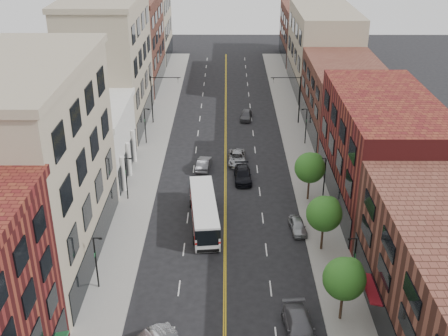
{
  "coord_description": "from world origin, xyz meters",
  "views": [
    {
      "loc": [
        0.1,
        -31.59,
        30.64
      ],
      "look_at": [
        -0.13,
        21.89,
        5.0
      ],
      "focal_mm": 45.0,
      "sensor_mm": 36.0,
      "label": 1
    }
  ],
  "objects_px": {
    "car_parked_far": "(298,226)",
    "city_bus": "(204,210)",
    "car_lane_behind": "(204,164)",
    "car_lane_a": "(243,175)",
    "car_lane_b": "(237,158)",
    "car_lane_c": "(246,115)",
    "car_parked_mid": "(300,327)"
  },
  "relations": [
    {
      "from": "city_bus",
      "to": "car_lane_b",
      "type": "relative_size",
      "value": 2.32
    },
    {
      "from": "city_bus",
      "to": "car_parked_far",
      "type": "distance_m",
      "value": 9.74
    },
    {
      "from": "car_parked_mid",
      "to": "car_lane_b",
      "type": "distance_m",
      "value": 32.12
    },
    {
      "from": "car_parked_far",
      "to": "car_lane_a",
      "type": "bearing_deg",
      "value": 110.06
    },
    {
      "from": "city_bus",
      "to": "car_lane_c",
      "type": "relative_size",
      "value": 2.75
    },
    {
      "from": "car_parked_mid",
      "to": "car_lane_c",
      "type": "bearing_deg",
      "value": 88.38
    },
    {
      "from": "car_parked_mid",
      "to": "car_parked_far",
      "type": "bearing_deg",
      "value": 79.19
    },
    {
      "from": "car_parked_mid",
      "to": "car_lane_c",
      "type": "height_order",
      "value": "car_parked_mid"
    },
    {
      "from": "car_parked_far",
      "to": "car_lane_c",
      "type": "bearing_deg",
      "value": 92.79
    },
    {
      "from": "car_parked_mid",
      "to": "car_lane_a",
      "type": "height_order",
      "value": "car_parked_mid"
    },
    {
      "from": "car_lane_a",
      "to": "car_lane_c",
      "type": "distance_m",
      "value": 20.85
    },
    {
      "from": "city_bus",
      "to": "car_lane_c",
      "type": "distance_m",
      "value": 31.5
    },
    {
      "from": "car_lane_c",
      "to": "car_parked_far",
      "type": "bearing_deg",
      "value": -75.44
    },
    {
      "from": "car_parked_mid",
      "to": "car_parked_far",
      "type": "distance_m",
      "value": 15.29
    },
    {
      "from": "car_parked_mid",
      "to": "car_lane_behind",
      "type": "bearing_deg",
      "value": 101.11
    },
    {
      "from": "city_bus",
      "to": "car_lane_b",
      "type": "bearing_deg",
      "value": 70.52
    },
    {
      "from": "car_lane_a",
      "to": "car_lane_c",
      "type": "xyz_separation_m",
      "value": [
        1.07,
        20.82,
        -0.02
      ]
    },
    {
      "from": "car_parked_far",
      "to": "city_bus",
      "type": "bearing_deg",
      "value": 167.43
    },
    {
      "from": "car_parked_far",
      "to": "car_lane_behind",
      "type": "relative_size",
      "value": 0.86
    },
    {
      "from": "car_lane_c",
      "to": "car_lane_behind",
      "type": "bearing_deg",
      "value": -101.29
    },
    {
      "from": "car_lane_behind",
      "to": "car_lane_a",
      "type": "xyz_separation_m",
      "value": [
        4.81,
        -3.14,
        0.01
      ]
    },
    {
      "from": "car_lane_b",
      "to": "car_lane_a",
      "type": "bearing_deg",
      "value": -83.04
    },
    {
      "from": "car_lane_a",
      "to": "car_lane_b",
      "type": "height_order",
      "value": "car_lane_a"
    },
    {
      "from": "car_lane_a",
      "to": "car_lane_b",
      "type": "relative_size",
      "value": 1.02
    },
    {
      "from": "city_bus",
      "to": "car_lane_behind",
      "type": "xyz_separation_m",
      "value": [
        -0.52,
        13.34,
        -0.95
      ]
    },
    {
      "from": "city_bus",
      "to": "car_lane_behind",
      "type": "distance_m",
      "value": 13.39
    },
    {
      "from": "car_parked_mid",
      "to": "car_lane_c",
      "type": "distance_m",
      "value": 47.63
    },
    {
      "from": "car_parked_far",
      "to": "car_lane_c",
      "type": "height_order",
      "value": "car_lane_c"
    },
    {
      "from": "city_bus",
      "to": "car_lane_b",
      "type": "xyz_separation_m",
      "value": [
        3.69,
        15.3,
        -0.99
      ]
    },
    {
      "from": "car_lane_b",
      "to": "car_lane_behind",
      "type": "bearing_deg",
      "value": -154.76
    },
    {
      "from": "car_parked_mid",
      "to": "car_parked_far",
      "type": "xyz_separation_m",
      "value": [
        1.6,
        15.21,
        -0.14
      ]
    },
    {
      "from": "city_bus",
      "to": "car_parked_mid",
      "type": "relative_size",
      "value": 2.1
    }
  ]
}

